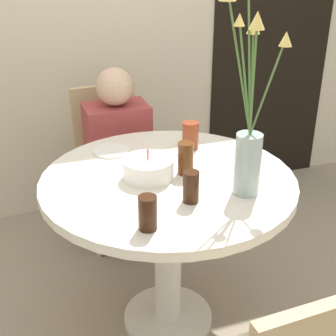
% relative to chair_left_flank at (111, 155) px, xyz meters
% --- Properties ---
extents(ground_plane, '(16.00, 16.00, 0.00)m').
position_rel_chair_left_flank_xyz_m(ground_plane, '(0.06, -0.87, -0.51)').
color(ground_plane, gray).
extents(wall_back, '(8.00, 0.05, 2.60)m').
position_rel_chair_left_flank_xyz_m(wall_back, '(0.06, 0.40, 0.79)').
color(wall_back, beige).
rests_on(wall_back, ground_plane).
extents(doorway_panel, '(0.90, 0.01, 2.05)m').
position_rel_chair_left_flank_xyz_m(doorway_panel, '(1.26, 0.36, 0.51)').
color(doorway_panel, black).
rests_on(doorway_panel, ground_plane).
extents(dining_table, '(1.06, 1.06, 0.77)m').
position_rel_chair_left_flank_xyz_m(dining_table, '(0.06, -0.87, 0.11)').
color(dining_table, silver).
rests_on(dining_table, ground_plane).
extents(chair_left_flank, '(0.43, 0.43, 0.91)m').
position_rel_chair_left_flank_xyz_m(chair_left_flank, '(0.00, 0.00, 0.00)').
color(chair_left_flank, beige).
rests_on(chair_left_flank, ground_plane).
extents(birthday_cake, '(0.21, 0.21, 0.13)m').
position_rel_chair_left_flank_xyz_m(birthday_cake, '(-0.02, -0.86, 0.30)').
color(birthday_cake, white).
rests_on(birthday_cake, dining_table).
extents(flower_vase, '(0.28, 0.19, 0.77)m').
position_rel_chair_left_flank_xyz_m(flower_vase, '(0.29, -1.10, 0.52)').
color(flower_vase, '#9EB2AD').
rests_on(flower_vase, dining_table).
extents(side_plate, '(0.17, 0.17, 0.01)m').
position_rel_chair_left_flank_xyz_m(side_plate, '(-0.11, -0.54, 0.27)').
color(side_plate, white).
rests_on(side_plate, dining_table).
extents(drink_glass_0, '(0.06, 0.06, 0.12)m').
position_rel_chair_left_flank_xyz_m(drink_glass_0, '(-0.13, -1.22, 0.32)').
color(drink_glass_0, '#33190C').
rests_on(drink_glass_0, dining_table).
extents(drink_glass_1, '(0.07, 0.07, 0.14)m').
position_rel_chair_left_flank_xyz_m(drink_glass_1, '(0.14, -0.87, 0.33)').
color(drink_glass_1, '#51280F').
rests_on(drink_glass_1, dining_table).
extents(drink_glass_2, '(0.08, 0.08, 0.13)m').
position_rel_chair_left_flank_xyz_m(drink_glass_2, '(0.26, -0.63, 0.33)').
color(drink_glass_2, maroon).
rests_on(drink_glass_2, dining_table).
extents(drink_glass_3, '(0.06, 0.06, 0.12)m').
position_rel_chair_left_flank_xyz_m(drink_glass_3, '(0.07, -1.10, 0.32)').
color(drink_glass_3, '#33190C').
rests_on(drink_glass_3, dining_table).
extents(person_guest, '(0.34, 0.24, 1.07)m').
position_rel_chair_left_flank_xyz_m(person_guest, '(0.01, -0.16, -0.01)').
color(person_guest, '#383333').
rests_on(person_guest, ground_plane).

